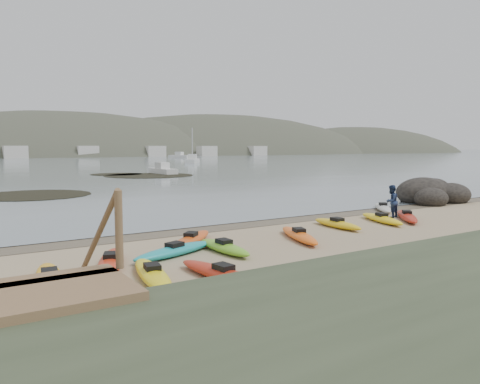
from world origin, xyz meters
TOP-DOWN VIEW (x-y plane):
  - ground at (0.00, 0.00)m, footprint 600.00×600.00m
  - wet_sand at (0.00, -0.30)m, footprint 60.00×60.00m
  - stairs at (-11.00, -11.62)m, footprint 1.50×2.70m
  - kayaks at (-1.55, -4.51)m, footprint 21.07×10.68m
  - person_east at (7.48, -2.81)m, footprint 0.93×0.78m
  - rock_cluster at (15.50, 0.37)m, footprint 5.52×4.10m
  - kelp_mats at (5.01, 32.56)m, footprint 26.26×30.23m
  - moored_boats at (2.98, 80.30)m, footprint 104.56×88.05m
  - far_hills at (39.38, 193.97)m, footprint 550.00×135.00m
  - far_town at (6.00, 145.00)m, footprint 199.00×5.00m

SIDE VIEW (x-z plane):
  - far_hills at x=39.38m, z-range -55.93..24.07m
  - ground at x=0.00m, z-range 0.00..0.00m
  - wet_sand at x=0.00m, z-range 0.00..0.00m
  - kelp_mats at x=5.01m, z-range 0.01..0.05m
  - kayaks at x=-1.55m, z-range 0.00..0.34m
  - rock_cluster at x=15.50m, z-range -0.73..1.26m
  - moored_boats at x=2.98m, z-range -0.09..1.21m
  - person_east at x=7.48m, z-range 0.00..1.69m
  - stairs at x=-11.00m, z-range 0.00..2.10m
  - far_town at x=6.00m, z-range 0.00..4.00m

